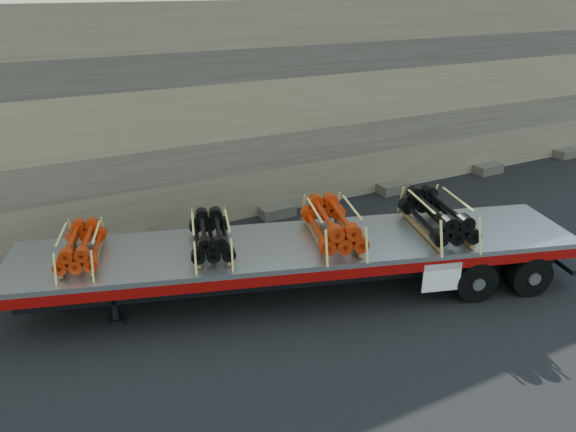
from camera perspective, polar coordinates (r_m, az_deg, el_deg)
name	(u,v)px	position (r m, az deg, el deg)	size (l,w,h in m)	color
ground	(290,291)	(14.87, 0.22, -7.60)	(120.00, 120.00, 0.00)	black
rock_wall	(198,111)	(19.23, -9.12, 10.44)	(44.00, 3.00, 7.00)	#7A6B54
trailer	(300,267)	(14.51, 1.20, -5.22)	(14.21, 2.73, 1.42)	#9FA2A6
bundle_front	(81,247)	(14.04, -20.28, -2.96)	(0.95, 1.90, 0.68)	#B12909
bundle_midfront	(211,236)	(13.79, -7.83, -2.04)	(1.01, 2.02, 0.72)	black
bundle_midrear	(333,225)	(14.19, 4.57, -0.89)	(1.18, 2.35, 0.83)	#B12909
bundle_rear	(437,216)	(15.12, 14.94, -0.04)	(1.22, 2.44, 0.86)	black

